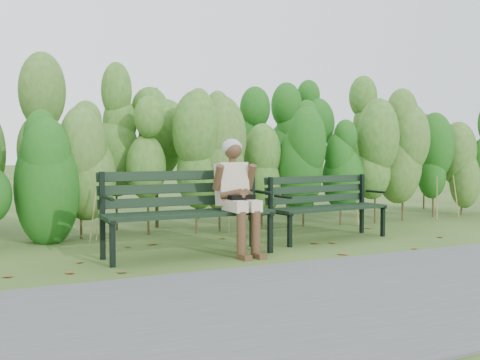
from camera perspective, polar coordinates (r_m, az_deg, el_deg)
name	(u,v)px	position (r m, az deg, el deg)	size (l,w,h in m)	color
ground	(253,248)	(6.33, 1.36, -6.95)	(80.00, 80.00, 0.00)	#2F481A
footpath	(382,293)	(4.51, 14.21, -11.04)	(60.00, 2.50, 0.01)	#474749
hedge_band	(194,139)	(7.95, -4.67, 4.18)	(11.04, 1.67, 2.42)	#47381E
leaf_litter	(255,253)	(6.00, 1.50, -7.47)	(4.83, 1.76, 0.01)	brown
bench_left	(186,205)	(5.91, -5.53, -2.57)	(1.78, 0.60, 0.88)	black
bench_right	(324,202)	(7.04, 8.57, -2.19)	(1.61, 0.70, 0.78)	black
seated_woman	(237,188)	(5.93, -0.33, -0.83)	(0.47, 0.68, 1.22)	#BAAF8E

